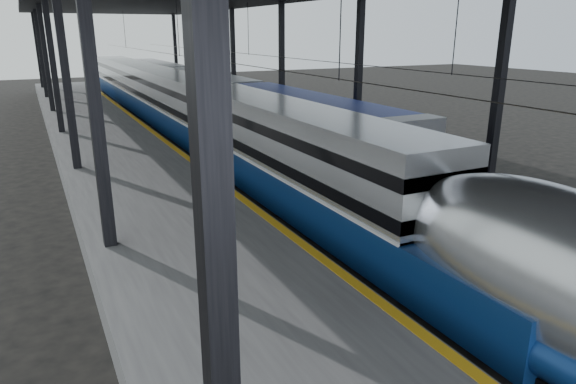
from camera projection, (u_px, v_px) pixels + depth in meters
ground at (369, 307)px, 13.70m from camera, size 160.00×160.00×0.00m
platform at (113, 152)px, 29.12m from camera, size 6.00×80.00×1.00m
yellow_strip at (162, 139)px, 30.16m from camera, size 0.30×80.00×0.01m
rails at (244, 146)px, 32.66m from camera, size 6.52×80.00×0.16m
tgv_train at (186, 110)px, 34.53m from camera, size 2.92×65.20×4.18m
second_train at (212, 94)px, 44.87m from camera, size 2.59×56.05×3.56m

